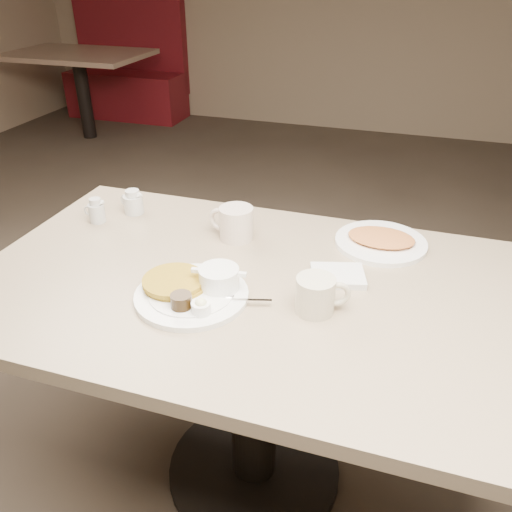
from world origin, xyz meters
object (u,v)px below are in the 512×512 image
(creamer_left, at_px, (96,211))
(coffee_mug_far, at_px, (235,223))
(creamer_right, at_px, (133,203))
(booth_back_left, at_px, (124,76))
(coffee_mug_near, at_px, (317,294))
(main_plate, at_px, (194,289))
(hash_plate, at_px, (381,241))
(diner_table, at_px, (254,334))

(creamer_left, bearing_deg, coffee_mug_far, 3.92)
(creamer_right, distance_m, booth_back_left, 4.04)
(coffee_mug_far, height_order, booth_back_left, booth_back_left)
(coffee_mug_near, distance_m, creamer_right, 0.78)
(coffee_mug_far, distance_m, creamer_right, 0.39)
(creamer_left, bearing_deg, main_plate, -32.00)
(creamer_right, bearing_deg, booth_back_left, 121.40)
(booth_back_left, bearing_deg, coffee_mug_near, -53.63)
(hash_plate, height_order, booth_back_left, booth_back_left)
(coffee_mug_near, xyz_separation_m, creamer_left, (-0.77, 0.26, -0.01))
(main_plate, xyz_separation_m, creamer_left, (-0.47, 0.29, 0.01))
(coffee_mug_far, distance_m, hash_plate, 0.44)
(coffee_mug_far, bearing_deg, booth_back_left, 125.31)
(hash_plate, bearing_deg, coffee_mug_near, -106.38)
(hash_plate, bearing_deg, coffee_mug_far, -167.76)
(coffee_mug_near, height_order, coffee_mug_far, coffee_mug_far)
(creamer_right, relative_size, booth_back_left, 0.07)
(diner_table, bearing_deg, hash_plate, 46.74)
(coffee_mug_far, bearing_deg, creamer_left, -176.08)
(main_plate, height_order, coffee_mug_near, coffee_mug_near)
(diner_table, height_order, creamer_left, creamer_left)
(diner_table, height_order, main_plate, main_plate)
(coffee_mug_far, xyz_separation_m, creamer_left, (-0.46, -0.03, -0.01))
(coffee_mug_far, relative_size, creamer_left, 1.90)
(hash_plate, bearing_deg, main_plate, -134.97)
(creamer_left, relative_size, hash_plate, 0.29)
(diner_table, distance_m, coffee_mug_far, 0.34)
(creamer_right, distance_m, hash_plate, 0.81)
(creamer_left, relative_size, creamer_right, 0.84)
(main_plate, relative_size, creamer_left, 4.56)
(hash_plate, distance_m, booth_back_left, 4.49)
(main_plate, relative_size, hash_plate, 1.33)
(coffee_mug_far, distance_m, booth_back_left, 4.30)
(diner_table, distance_m, coffee_mug_near, 0.29)
(coffee_mug_near, relative_size, creamer_right, 1.51)
(diner_table, height_order, coffee_mug_far, coffee_mug_far)
(main_plate, distance_m, coffee_mug_far, 0.32)
(coffee_mug_near, distance_m, hash_plate, 0.40)
(creamer_left, relative_size, booth_back_left, 0.06)
(coffee_mug_far, relative_size, hash_plate, 0.55)
(creamer_left, height_order, hash_plate, creamer_left)
(coffee_mug_near, bearing_deg, creamer_right, 153.03)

